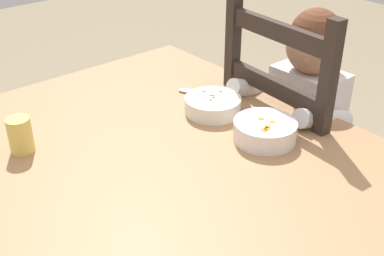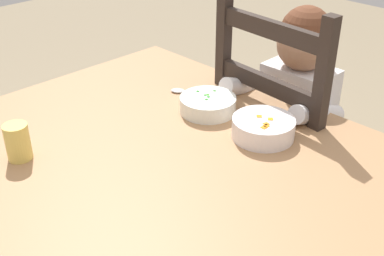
{
  "view_description": "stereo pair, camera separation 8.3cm",
  "coord_description": "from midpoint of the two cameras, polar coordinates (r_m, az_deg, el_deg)",
  "views": [
    {
      "loc": [
        0.84,
        -0.64,
        1.38
      ],
      "look_at": [
        0.0,
        0.07,
        0.75
      ],
      "focal_mm": 46.26,
      "sensor_mm": 36.0,
      "label": 1
    },
    {
      "loc": [
        0.78,
        -0.7,
        1.38
      ],
      "look_at": [
        0.0,
        0.07,
        0.75
      ],
      "focal_mm": 46.26,
      "sensor_mm": 36.0,
      "label": 2
    }
  ],
  "objects": [
    {
      "name": "bowl_of_peas",
      "position": [
        1.44,
        4.05,
        2.69
      ],
      "size": [
        0.16,
        0.16,
        0.05
      ],
      "color": "white",
      "rests_on": "dining_table"
    },
    {
      "name": "dining_chair",
      "position": [
        1.7,
        13.27,
        -3.05
      ],
      "size": [
        0.45,
        0.45,
        1.02
      ],
      "color": "#2D231E",
      "rests_on": "ground"
    },
    {
      "name": "drinking_cup",
      "position": [
        1.3,
        -17.49,
        -0.83
      ],
      "size": [
        0.06,
        0.06,
        0.09
      ],
      "primitive_type": "cylinder",
      "color": "#E5C85D",
      "rests_on": "dining_table"
    },
    {
      "name": "dining_table",
      "position": [
        1.3,
        -0.58,
        -6.53
      ],
      "size": [
        1.24,
        0.97,
        0.7
      ],
      "color": "#A2754D",
      "rests_on": "ground"
    },
    {
      "name": "spoon",
      "position": [
        1.56,
        1.48,
        4.25
      ],
      "size": [
        0.12,
        0.1,
        0.01
      ],
      "color": "silver",
      "rests_on": "dining_table"
    },
    {
      "name": "child_figure",
      "position": [
        1.62,
        13.96,
        1.71
      ],
      "size": [
        0.32,
        0.31,
        0.97
      ],
      "color": "white",
      "rests_on": "ground"
    },
    {
      "name": "bowl_of_carrots",
      "position": [
        1.32,
        10.19,
        -0.28
      ],
      "size": [
        0.17,
        0.17,
        0.06
      ],
      "color": "white",
      "rests_on": "dining_table"
    }
  ]
}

